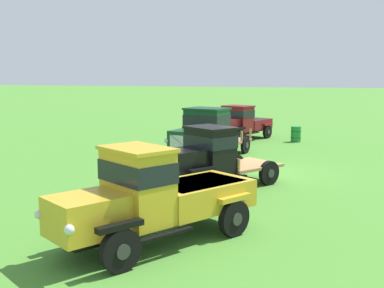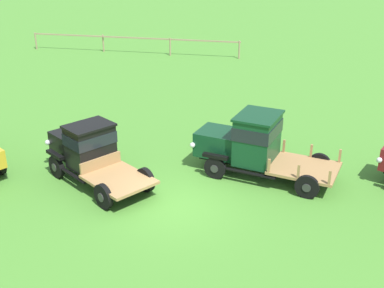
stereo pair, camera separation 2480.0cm
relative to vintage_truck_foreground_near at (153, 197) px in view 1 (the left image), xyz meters
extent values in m
plane|color=#47842D|center=(8.78, -0.92, -1.11)|extent=(240.00, 240.00, 0.00)
cylinder|color=black|center=(-1.70, 0.01, -0.66)|extent=(0.86, 0.62, 0.89)
cylinder|color=#2D2D2D|center=(-1.75, -0.08, -0.66)|extent=(0.28, 0.19, 0.31)
cylinder|color=black|center=(-0.78, 1.51, -0.66)|extent=(0.86, 0.62, 0.89)
cylinder|color=#2D2D2D|center=(-0.72, 1.60, -0.66)|extent=(0.28, 0.19, 0.31)
cylinder|color=black|center=(1.03, -1.66, -0.66)|extent=(0.86, 0.62, 0.89)
cylinder|color=#2D2D2D|center=(0.98, -1.76, -0.66)|extent=(0.28, 0.19, 0.31)
cylinder|color=black|center=(1.95, -0.17, -0.66)|extent=(0.86, 0.62, 0.89)
cylinder|color=#2D2D2D|center=(2.01, -0.07, -0.66)|extent=(0.28, 0.19, 0.31)
cube|color=black|center=(0.09, -0.05, -0.58)|extent=(4.48, 3.26, 0.12)
cube|color=gold|center=(-1.43, 0.88, -0.11)|extent=(1.92, 1.83, 0.82)
cube|color=silver|center=(-2.05, 1.25, -0.15)|extent=(0.55, 0.85, 0.62)
sphere|color=silver|center=(-2.40, 0.70, -0.09)|extent=(0.20, 0.20, 0.20)
sphere|color=silver|center=(-1.71, 1.82, -0.09)|extent=(0.20, 0.20, 0.20)
cube|color=black|center=(-1.70, 0.01, -0.17)|extent=(0.97, 0.70, 0.12)
cube|color=black|center=(-0.78, 1.51, -0.17)|extent=(0.97, 0.70, 0.12)
cube|color=gold|center=(-0.35, 0.22, 0.29)|extent=(1.68, 1.85, 1.62)
cube|color=black|center=(-0.35, 0.22, 0.65)|extent=(1.74, 1.90, 0.45)
cube|color=gold|center=(-0.35, 0.22, 1.14)|extent=(1.81, 1.97, 0.08)
cube|color=black|center=(-0.71, -0.57, -0.60)|extent=(1.30, 0.87, 0.05)
cube|color=black|center=(0.18, 0.90, -0.60)|extent=(1.30, 0.87, 0.05)
cube|color=gold|center=(1.17, -0.72, -0.19)|extent=(3.01, 2.70, 0.66)
cube|color=black|center=(1.17, -0.72, 0.11)|extent=(2.53, 2.28, 0.06)
cube|color=gold|center=(1.03, -1.66, -0.17)|extent=(0.94, 0.68, 0.12)
cube|color=gold|center=(1.95, -0.17, -0.17)|extent=(0.94, 0.68, 0.12)
cylinder|color=black|center=(4.17, 0.03, -0.68)|extent=(0.81, 0.63, 0.86)
cylinder|color=#2D2D2D|center=(4.11, -0.05, -0.68)|extent=(0.26, 0.19, 0.30)
cylinder|color=black|center=(5.14, 1.45, -0.68)|extent=(0.81, 0.63, 0.86)
cylinder|color=#2D2D2D|center=(5.20, 1.53, -0.68)|extent=(0.26, 0.19, 0.30)
cylinder|color=black|center=(6.66, -1.68, -0.68)|extent=(0.81, 0.63, 0.86)
cylinder|color=#2D2D2D|center=(6.60, -1.77, -0.68)|extent=(0.26, 0.19, 0.30)
cylinder|color=black|center=(7.63, -0.27, -0.68)|extent=(0.81, 0.63, 0.86)
cylinder|color=#2D2D2D|center=(7.69, -0.18, -0.68)|extent=(0.26, 0.19, 0.30)
cube|color=black|center=(5.83, -0.07, -0.60)|extent=(4.13, 3.25, 0.12)
cube|color=black|center=(4.47, 0.86, -0.09)|extent=(1.88, 1.82, 0.88)
cube|color=silver|center=(3.90, 1.26, -0.14)|extent=(0.58, 0.81, 0.66)
sphere|color=silver|center=(3.52, 0.73, -0.07)|extent=(0.20, 0.20, 0.20)
sphere|color=silver|center=(4.25, 1.79, -0.07)|extent=(0.20, 0.20, 0.20)
cube|color=black|center=(4.17, 0.03, -0.20)|extent=(0.93, 0.72, 0.12)
cube|color=black|center=(5.14, 1.45, -0.20)|extent=(0.93, 0.72, 0.12)
cube|color=black|center=(5.52, 0.15, 0.20)|extent=(1.74, 1.85, 1.47)
cube|color=black|center=(5.52, 0.15, 0.53)|extent=(1.80, 1.91, 0.41)
cube|color=black|center=(5.52, 0.15, 0.98)|extent=(1.87, 1.97, 0.08)
cube|color=black|center=(5.13, -0.61, -0.62)|extent=(1.32, 0.97, 0.05)
cube|color=black|center=(6.08, 0.78, -0.62)|extent=(1.32, 0.97, 0.05)
cube|color=#9E7547|center=(6.87, -0.79, -0.49)|extent=(2.82, 2.70, 0.10)
cube|color=#9E7547|center=(5.99, -0.18, -0.26)|extent=(0.99, 1.39, 0.44)
cylinder|color=black|center=(9.81, 1.17, -0.69)|extent=(0.84, 0.33, 0.83)
cylinder|color=#2D2D2D|center=(9.79, 1.09, -0.69)|extent=(0.29, 0.10, 0.29)
cylinder|color=black|center=(10.27, 3.10, -0.69)|extent=(0.84, 0.33, 0.83)
cylinder|color=#2D2D2D|center=(10.29, 3.18, -0.69)|extent=(0.29, 0.10, 0.29)
cylinder|color=black|center=(13.06, 0.40, -0.69)|extent=(0.84, 0.33, 0.83)
cylinder|color=#2D2D2D|center=(13.04, 0.32, -0.69)|extent=(0.29, 0.10, 0.29)
cylinder|color=black|center=(13.52, 2.32, -0.69)|extent=(0.84, 0.33, 0.83)
cylinder|color=#2D2D2D|center=(13.54, 2.40, -0.69)|extent=(0.29, 0.10, 0.29)
cube|color=black|center=(11.54, 1.78, -0.61)|extent=(4.89, 2.16, 0.12)
cube|color=#0F381E|center=(9.81, 2.19, -0.10)|extent=(1.89, 1.72, 0.91)
cube|color=silver|center=(9.05, 2.37, -0.15)|extent=(0.31, 1.07, 0.68)
sphere|color=silver|center=(8.87, 1.65, -0.08)|extent=(0.20, 0.20, 0.20)
sphere|color=silver|center=(9.22, 3.09, -0.08)|extent=(0.20, 0.20, 0.20)
cube|color=black|center=(9.81, 1.17, -0.23)|extent=(0.97, 0.42, 0.12)
cube|color=black|center=(10.27, 3.10, -0.23)|extent=(0.97, 0.42, 0.12)
cube|color=#0F381E|center=(11.22, 1.85, 0.29)|extent=(1.66, 1.99, 1.69)
cube|color=black|center=(11.22, 1.85, 0.67)|extent=(1.72, 2.04, 0.47)
cube|color=#0F381E|center=(11.22, 1.85, 1.18)|extent=(1.81, 2.10, 0.08)
cube|color=black|center=(11.12, 0.88, -0.63)|extent=(1.80, 0.56, 0.05)
cube|color=black|center=(11.57, 2.77, -0.63)|extent=(1.80, 0.56, 0.05)
cube|color=#9E7547|center=(12.96, 1.44, -0.50)|extent=(2.67, 2.45, 0.10)
cube|color=#9E7547|center=(11.74, 0.76, -0.21)|extent=(0.10, 0.10, 0.49)
cube|color=#9E7547|center=(12.18, 2.59, -0.21)|extent=(0.10, 0.10, 0.49)
cube|color=#9E7547|center=(12.74, 0.53, -0.21)|extent=(0.10, 0.10, 0.49)
cube|color=#9E7547|center=(13.18, 2.35, -0.21)|extent=(0.10, 0.10, 0.49)
cube|color=#9E7547|center=(13.74, 0.29, -0.21)|extent=(0.10, 0.10, 0.49)
cube|color=#9E7547|center=(14.17, 2.11, -0.21)|extent=(0.10, 0.10, 0.49)
cylinder|color=black|center=(16.22, 1.34, -0.71)|extent=(0.80, 0.46, 0.80)
cylinder|color=#2D2D2D|center=(16.18, 1.25, -0.71)|extent=(0.27, 0.14, 0.28)
cylinder|color=black|center=(16.88, 2.93, -0.71)|extent=(0.80, 0.46, 0.80)
cylinder|color=#2D2D2D|center=(16.92, 3.02, -0.71)|extent=(0.27, 0.14, 0.28)
cylinder|color=black|center=(18.94, 0.20, -0.71)|extent=(0.80, 0.46, 0.80)
cylinder|color=#2D2D2D|center=(18.90, 0.11, -0.71)|extent=(0.27, 0.14, 0.28)
cylinder|color=black|center=(19.60, 1.79, -0.71)|extent=(0.80, 0.46, 0.80)
cylinder|color=#2D2D2D|center=(19.64, 1.88, -0.71)|extent=(0.27, 0.14, 0.28)
cube|color=black|center=(17.81, 1.61, -0.63)|extent=(4.24, 2.50, 0.12)
cube|color=maroon|center=(16.35, 2.22, -0.16)|extent=(1.77, 1.66, 0.81)
cube|color=silver|center=(15.73, 2.48, -0.20)|extent=(0.42, 0.90, 0.60)
sphere|color=silver|center=(15.47, 1.88, -0.14)|extent=(0.20, 0.20, 0.20)
sphere|color=silver|center=(15.97, 3.07, -0.14)|extent=(0.20, 0.20, 0.20)
cube|color=black|center=(16.22, 1.34, -0.26)|extent=(0.92, 0.54, 0.12)
cube|color=black|center=(16.88, 2.93, -0.26)|extent=(0.92, 0.54, 0.12)
cube|color=maroon|center=(17.53, 1.72, 0.14)|extent=(1.64, 1.84, 1.42)
cube|color=black|center=(17.53, 1.72, 0.46)|extent=(1.69, 1.89, 0.40)
cube|color=maroon|center=(17.53, 1.72, 0.89)|extent=(1.77, 1.94, 0.08)
cube|color=black|center=(17.31, 0.90, -0.65)|extent=(1.53, 0.75, 0.05)
cube|color=black|center=(17.96, 2.46, -0.65)|extent=(1.53, 0.75, 0.05)
cube|color=maroon|center=(18.99, 1.11, -0.26)|extent=(2.47, 2.24, 0.61)
cube|color=black|center=(18.99, 1.11, 0.01)|extent=(2.08, 1.89, 0.06)
cube|color=maroon|center=(18.94, 0.20, -0.26)|extent=(0.89, 0.52, 0.12)
cube|color=maroon|center=(19.60, 1.79, -0.26)|extent=(0.89, 0.52, 0.12)
cylinder|color=#1E7F33|center=(17.88, -1.58, -0.66)|extent=(0.56, 0.56, 0.89)
cylinder|color=#124C1E|center=(17.88, -1.58, -0.48)|extent=(0.59, 0.59, 0.03)
cylinder|color=#124C1E|center=(17.88, -1.58, -0.84)|extent=(0.59, 0.59, 0.03)
camera|label=1|loc=(-9.88, -4.00, 2.77)|focal=45.00mm
camera|label=2|loc=(12.30, -14.29, 6.95)|focal=45.00mm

